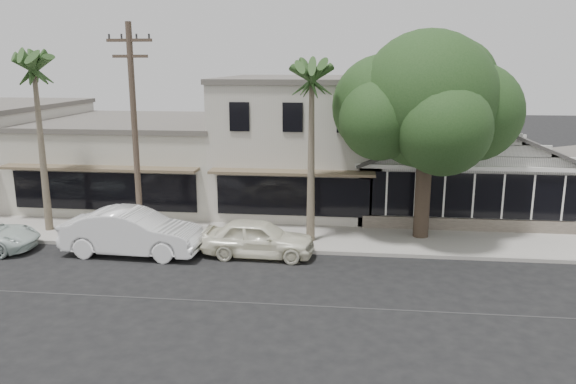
# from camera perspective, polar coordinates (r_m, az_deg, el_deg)

# --- Properties ---
(ground) EXTENTS (140.00, 140.00, 0.00)m
(ground) POSITION_cam_1_polar(r_m,az_deg,el_deg) (17.93, 7.26, -11.65)
(ground) COLOR black
(ground) RESTS_ON ground
(sidewalk_north) EXTENTS (90.00, 3.50, 0.15)m
(sidewalk_north) POSITION_cam_1_polar(r_m,az_deg,el_deg) (25.39, -11.29, -4.16)
(sidewalk_north) COLOR #9E9991
(sidewalk_north) RESTS_ON ground
(corner_shop) EXTENTS (10.40, 8.60, 5.10)m
(corner_shop) POSITION_cam_1_polar(r_m,az_deg,el_deg) (29.68, 16.89, 3.05)
(corner_shop) COLOR white
(corner_shop) RESTS_ON ground
(row_building_near) EXTENTS (8.00, 10.00, 6.50)m
(row_building_near) POSITION_cam_1_polar(r_m,az_deg,el_deg) (30.22, 1.49, 4.99)
(row_building_near) COLOR beige
(row_building_near) RESTS_ON ground
(row_building_midnear) EXTENTS (10.00, 10.00, 4.20)m
(row_building_midnear) POSITION_cam_1_polar(r_m,az_deg,el_deg) (32.45, -14.58, 3.07)
(row_building_midnear) COLOR #B1AD9F
(row_building_midnear) RESTS_ON ground
(utility_pole) EXTENTS (1.80, 0.24, 9.00)m
(utility_pole) POSITION_cam_1_polar(r_m,az_deg,el_deg) (23.34, -15.31, 5.98)
(utility_pole) COLOR brown
(utility_pole) RESTS_ON ground
(car_0) EXTENTS (4.43, 1.89, 1.49)m
(car_0) POSITION_cam_1_polar(r_m,az_deg,el_deg) (22.09, -3.02, -4.69)
(car_0) COLOR white
(car_0) RESTS_ON ground
(car_1) EXTENTS (5.57, 2.14, 1.81)m
(car_1) POSITION_cam_1_polar(r_m,az_deg,el_deg) (23.10, -15.51, -3.95)
(car_1) COLOR white
(car_1) RESTS_ON ground
(shade_tree) EXTENTS (7.95, 7.18, 8.82)m
(shade_tree) POSITION_cam_1_polar(r_m,az_deg,el_deg) (24.17, 13.76, 8.71)
(shade_tree) COLOR #49392C
(shade_tree) RESTS_ON ground
(palm_east) EXTENTS (2.45, 2.45, 7.98)m
(palm_east) POSITION_cam_1_polar(r_m,az_deg,el_deg) (22.61, 2.44, 11.44)
(palm_east) COLOR #726651
(palm_east) RESTS_ON ground
(palm_mid) EXTENTS (2.73, 2.73, 8.32)m
(palm_mid) POSITION_cam_1_polar(r_m,az_deg,el_deg) (26.44, -24.42, 11.26)
(palm_mid) COLOR #726651
(palm_mid) RESTS_ON ground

